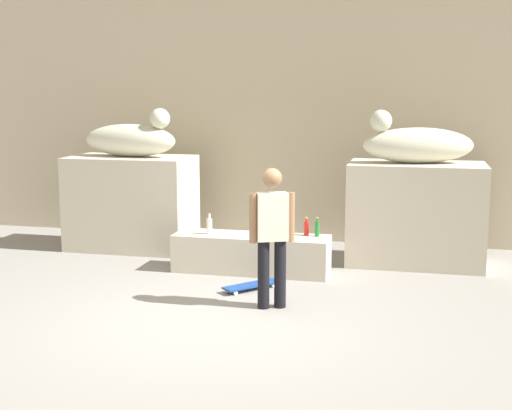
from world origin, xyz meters
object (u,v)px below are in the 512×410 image
at_px(skateboard, 252,285).
at_px(bottle_red, 306,228).
at_px(statue_reclining_left, 132,139).
at_px(bottle_green, 317,229).
at_px(bottle_clear, 209,226).
at_px(skater, 272,232).
at_px(statue_reclining_right, 416,144).

relative_size(skateboard, bottle_red, 2.85).
xyz_separation_m(statue_reclining_left, bottle_green, (3.13, -0.91, -1.14)).
relative_size(statue_reclining_left, bottle_clear, 5.65).
height_order(skater, bottle_clear, skater).
distance_m(skateboard, bottle_green, 1.36).
bearing_deg(bottle_clear, bottle_red, 9.27).
bearing_deg(skater, skateboard, 98.49).
relative_size(statue_reclining_right, skater, 1.01).
relative_size(statue_reclining_right, bottle_red, 6.55).
xyz_separation_m(skater, skateboard, (-0.40, 0.66, -0.86)).
bearing_deg(statue_reclining_right, statue_reclining_left, -11.25).
bearing_deg(bottle_red, statue_reclining_right, 30.63).
relative_size(skateboard, bottle_green, 2.69).
distance_m(statue_reclining_left, bottle_red, 3.30).
height_order(statue_reclining_left, bottle_green, statue_reclining_left).
bearing_deg(statue_reclining_left, bottle_red, -8.67).
relative_size(skateboard, bottle_clear, 2.49).
xyz_separation_m(skateboard, bottle_red, (0.54, 1.05, 0.57)).
relative_size(statue_reclining_left, bottle_red, 6.47).
height_order(statue_reclining_right, bottle_clear, statue_reclining_right).
bearing_deg(statue_reclining_right, skateboard, 32.48).
bearing_deg(statue_reclining_left, skater, -34.74).
relative_size(statue_reclining_left, statue_reclining_right, 0.99).
xyz_separation_m(bottle_green, bottle_clear, (-1.52, -0.18, 0.01)).
height_order(skater, skateboard, skater).
bearing_deg(skateboard, statue_reclining_right, -4.64).
xyz_separation_m(skateboard, bottle_clear, (-0.82, 0.83, 0.59)).
height_order(skateboard, bottle_red, bottle_red).
distance_m(statue_reclining_right, bottle_green, 1.95).
xyz_separation_m(statue_reclining_left, bottle_clear, (1.61, -1.09, -1.13)).
height_order(statue_reclining_right, bottle_green, statue_reclining_right).
bearing_deg(bottle_clear, skater, -50.68).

